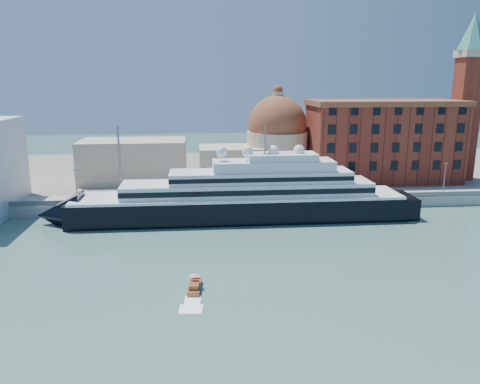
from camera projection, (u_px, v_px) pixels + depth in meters
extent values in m
plane|color=#38615A|center=(209.00, 257.00, 83.28)|extent=(400.00, 400.00, 0.00)
cube|color=gray|center=(205.00, 202.00, 115.91)|extent=(180.00, 10.00, 2.50)
cube|color=slate|center=(202.00, 172.00, 155.66)|extent=(260.00, 72.00, 2.00)
cube|color=slate|center=(205.00, 200.00, 111.12)|extent=(180.00, 0.10, 1.20)
cube|color=black|center=(239.00, 210.00, 105.73)|extent=(74.81, 11.51, 6.23)
cone|color=black|center=(60.00, 215.00, 102.17)|extent=(9.59, 11.51, 11.51)
cube|color=black|center=(398.00, 207.00, 109.17)|extent=(5.75, 10.55, 5.75)
cube|color=white|center=(239.00, 196.00, 104.95)|extent=(72.90, 11.70, 0.58)
cube|color=white|center=(247.00, 188.00, 104.72)|extent=(55.63, 9.59, 2.88)
cube|color=black|center=(250.00, 193.00, 100.08)|extent=(55.63, 0.15, 1.15)
cube|color=white|center=(260.00, 176.00, 104.35)|extent=(40.28, 8.63, 2.49)
cube|color=white|center=(273.00, 165.00, 104.05)|extent=(26.86, 7.67, 2.30)
cube|color=white|center=(282.00, 157.00, 103.78)|extent=(15.35, 6.71, 1.53)
cylinder|color=slate|center=(265.00, 139.00, 102.49)|extent=(0.29, 0.29, 6.71)
sphere|color=white|center=(221.00, 152.00, 102.25)|extent=(2.49, 2.49, 2.49)
sphere|color=white|center=(248.00, 151.00, 102.77)|extent=(2.49, 2.49, 2.49)
sphere|color=white|center=(273.00, 151.00, 103.29)|extent=(2.49, 2.49, 2.49)
sphere|color=white|center=(299.00, 150.00, 103.81)|extent=(2.49, 2.49, 2.49)
cube|color=brown|center=(195.00, 288.00, 70.45)|extent=(2.24, 5.49, 0.89)
cube|color=brown|center=(194.00, 285.00, 69.41)|extent=(1.62, 2.35, 0.71)
cylinder|color=slate|center=(195.00, 280.00, 70.63)|extent=(0.05, 0.05, 1.43)
cone|color=red|center=(195.00, 275.00, 70.44)|extent=(1.61, 1.61, 0.36)
cube|color=maroon|center=(383.00, 143.00, 135.30)|extent=(42.00, 18.00, 22.00)
cube|color=brown|center=(386.00, 103.00, 132.62)|extent=(43.00, 19.00, 1.50)
cube|color=maroon|center=(464.00, 120.00, 135.96)|extent=(6.00, 6.00, 35.00)
cube|color=beige|center=(471.00, 54.00, 131.64)|extent=(7.00, 7.00, 2.00)
cone|color=teal|center=(474.00, 31.00, 130.24)|extent=(8.40, 8.40, 10.00)
cylinder|color=beige|center=(277.00, 155.00, 139.33)|extent=(18.00, 18.00, 14.00)
sphere|color=brown|center=(277.00, 125.00, 137.22)|extent=(17.00, 17.00, 17.00)
cylinder|color=beige|center=(278.00, 97.00, 135.36)|extent=(3.00, 3.00, 3.00)
cube|color=beige|center=(231.00, 164.00, 136.59)|extent=(18.00, 14.00, 10.00)
cube|color=beige|center=(134.00, 161.00, 135.75)|extent=(30.00, 16.00, 12.00)
cylinder|color=slate|center=(76.00, 187.00, 109.06)|extent=(0.24, 0.24, 8.00)
cube|color=slate|center=(75.00, 170.00, 108.10)|extent=(0.80, 0.30, 0.25)
cylinder|color=slate|center=(205.00, 184.00, 111.78)|extent=(0.24, 0.24, 8.00)
cube|color=slate|center=(205.00, 167.00, 110.82)|extent=(0.80, 0.30, 0.25)
cylinder|color=slate|center=(327.00, 182.00, 114.50)|extent=(0.24, 0.24, 8.00)
cube|color=slate|center=(328.00, 165.00, 113.54)|extent=(0.80, 0.30, 0.25)
cylinder|color=slate|center=(444.00, 179.00, 117.21)|extent=(0.24, 0.24, 8.00)
cube|color=slate|center=(446.00, 163.00, 116.26)|extent=(0.80, 0.30, 0.25)
cylinder|color=slate|center=(120.00, 164.00, 110.73)|extent=(0.50, 0.50, 18.00)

